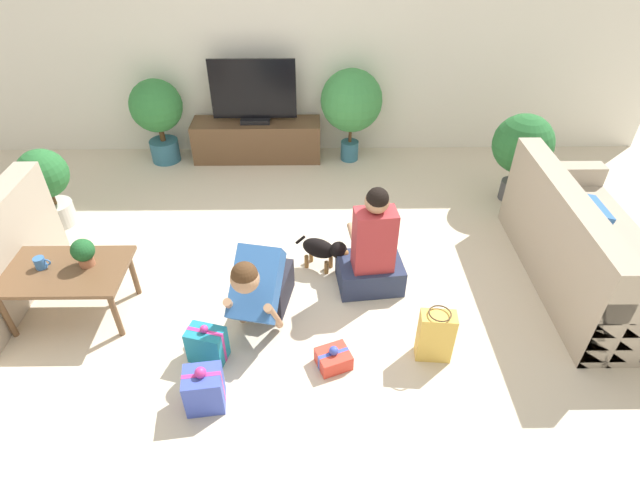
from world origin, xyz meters
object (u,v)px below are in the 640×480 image
(sofa_right, at_px, (584,251))
(mug, at_px, (40,263))
(potted_plant_corner_right, at_px, (522,146))
(gift_box_b, at_px, (333,358))
(potted_plant_back_left, at_px, (157,112))
(coffee_table, at_px, (65,275))
(gift_bag_a, at_px, (435,336))
(person_sitting, at_px, (372,253))
(gift_box_c, at_px, (204,389))
(tv_console, at_px, (257,140))
(gift_box_a, at_px, (207,344))
(potted_plant_corner_left, at_px, (46,182))
(dog, at_px, (324,249))
(person_kneeling, at_px, (261,286))
(tabletop_plant, at_px, (83,252))
(tv, at_px, (254,95))
(potted_plant_back_right, at_px, (351,102))

(sofa_right, relative_size, mug, 15.65)
(potted_plant_corner_right, bearing_deg, gift_box_b, -131.70)
(sofa_right, relative_size, potted_plant_back_left, 1.93)
(coffee_table, xyz_separation_m, gift_bag_a, (2.70, -0.46, -0.19))
(person_sitting, height_order, gift_box_c, person_sitting)
(tv_console, xyz_separation_m, potted_plant_back_left, (-1.09, -0.05, 0.38))
(person_sitting, relative_size, gift_box_a, 3.00)
(gift_box_c, bearing_deg, gift_bag_a, 13.71)
(sofa_right, height_order, potted_plant_corner_left, sofa_right)
(dog, relative_size, mug, 3.81)
(sofa_right, relative_size, gift_box_a, 5.76)
(tv_console, bearing_deg, potted_plant_corner_left, -143.91)
(person_sitting, distance_m, gift_bag_a, 0.85)
(gift_box_b, bearing_deg, coffee_table, 164.96)
(mug, bearing_deg, gift_box_a, -21.04)
(coffee_table, xyz_separation_m, person_kneeling, (1.46, -0.09, -0.05))
(person_kneeling, xyz_separation_m, gift_box_a, (-0.37, -0.37, -0.21))
(person_kneeling, height_order, dog, person_kneeling)
(potted_plant_corner_right, bearing_deg, gift_bag_a, -120.19)
(gift_box_a, bearing_deg, tabletop_plant, 151.16)
(tv, xyz_separation_m, person_kneeling, (0.27, -2.67, -0.43))
(gift_box_a, relative_size, gift_bag_a, 0.75)
(tv, bearing_deg, gift_box_b, -75.67)
(sofa_right, relative_size, tv, 1.97)
(gift_box_a, xyz_separation_m, tabletop_plant, (-0.93, 0.51, 0.44))
(tv_console, bearing_deg, mug, -117.89)
(tv_console, bearing_deg, potted_plant_back_left, -177.37)
(potted_plant_back_right, bearing_deg, coffee_table, -132.02)
(tv_console, bearing_deg, coffee_table, -114.77)
(potted_plant_corner_left, distance_m, person_kneeling, 2.50)
(potted_plant_corner_left, relative_size, gift_box_b, 2.82)
(tv_console, height_order, gift_box_a, tv_console)
(tv, height_order, dog, tv)
(person_sitting, height_order, dog, person_sitting)
(gift_box_b, bearing_deg, person_sitting, 68.07)
(sofa_right, bearing_deg, potted_plant_corner_left, 79.26)
(potted_plant_back_right, relative_size, person_kneeling, 1.28)
(person_sitting, height_order, mug, person_sitting)
(potted_plant_corner_left, bearing_deg, gift_bag_a, -26.92)
(coffee_table, height_order, potted_plant_back_right, potted_plant_back_right)
(person_sitting, bearing_deg, sofa_right, 175.65)
(sofa_right, xyz_separation_m, dog, (-2.13, 0.17, -0.10))
(potted_plant_back_left, bearing_deg, tabletop_plant, -88.54)
(potted_plant_corner_left, bearing_deg, person_sitting, -17.83)
(coffee_table, height_order, gift_box_c, coffee_table)
(tv_console, xyz_separation_m, potted_plant_corner_right, (2.73, -0.95, 0.38))
(sofa_right, relative_size, coffee_table, 2.04)
(potted_plant_corner_left, bearing_deg, mug, -68.24)
(sofa_right, height_order, tv, tv)
(coffee_table, bearing_deg, gift_box_b, -15.04)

